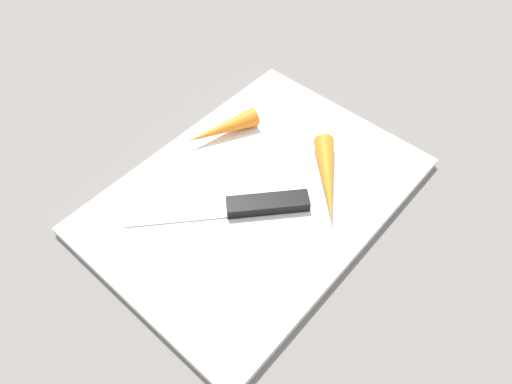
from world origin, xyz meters
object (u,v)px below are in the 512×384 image
object	(u,v)px
carrot_long	(328,178)
carrot_short	(222,129)
knife	(256,205)
cutting_board	(256,195)

from	to	relation	value
carrot_long	carrot_short	xyz separation A→B (m)	(-0.02, 0.14, -0.00)
knife	carrot_short	size ratio (longest dim) A/B	1.75
carrot_long	carrot_short	size ratio (longest dim) A/B	1.24
knife	carrot_long	xyz separation A→B (m)	(0.08, -0.04, 0.01)
cutting_board	knife	world-z (taller)	knife
cutting_board	carrot_long	size ratio (longest dim) A/B	3.13
carrot_long	cutting_board	bearing A→B (deg)	-81.87
cutting_board	knife	bearing A→B (deg)	-139.78
cutting_board	carrot_long	bearing A→B (deg)	-41.25
cutting_board	knife	xyz separation A→B (m)	(-0.02, -0.01, 0.01)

